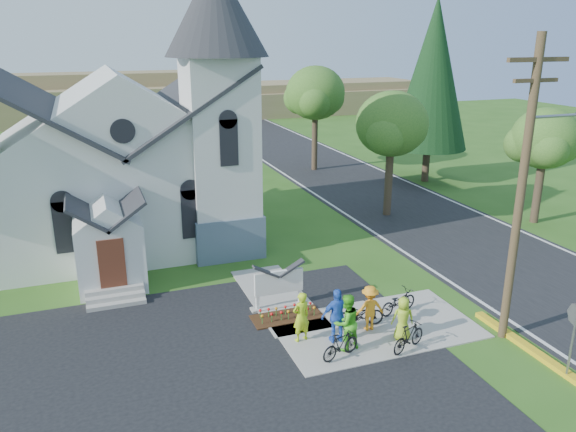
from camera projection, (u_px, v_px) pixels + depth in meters
name	position (u px, v px, depth m)	size (l,w,h in m)	color
ground	(344.00, 343.00, 18.92)	(120.00, 120.00, 0.00)	#2E5A19
parking_lot	(137.00, 427.00, 14.82)	(20.00, 16.00, 0.02)	black
road	(384.00, 198.00, 35.60)	(8.00, 90.00, 0.02)	black
sidewalk	(376.00, 327.00, 19.85)	(7.00, 4.00, 0.05)	#A7A197
church	(129.00, 138.00, 26.65)	(12.35, 12.00, 13.00)	silver
church_sign	(279.00, 283.00, 21.06)	(2.20, 0.40, 1.70)	#A7A197
flower_bed	(287.00, 317.00, 20.57)	(2.60, 1.10, 0.07)	#361D0E
utility_pole	(524.00, 184.00, 17.68)	(3.45, 0.28, 10.00)	#453322
stop_sign	(576.00, 326.00, 16.41)	(0.11, 0.76, 2.48)	gray
tree_road_near	(392.00, 125.00, 30.83)	(4.00, 4.00, 7.05)	#392B1F
tree_road_mid	(315.00, 93.00, 41.54)	(4.40, 4.40, 7.80)	#392B1F
tree_road_far	(545.00, 139.00, 29.74)	(3.60, 3.60, 6.30)	#392B1F
conifer	(433.00, 74.00, 37.66)	(5.20, 5.20, 12.40)	#392B1F
distant_hills	(172.00, 100.00, 69.66)	(61.00, 10.00, 5.60)	olive
cyclist_0	(301.00, 317.00, 18.72)	(0.64, 0.42, 1.76)	#B6DA19
bike_0	(360.00, 316.00, 19.74)	(0.55, 1.57, 0.83)	black
cyclist_1	(346.00, 322.00, 18.16)	(0.94, 0.73, 1.94)	#4CC224
bike_1	(341.00, 345.00, 17.83)	(0.42, 1.50, 0.90)	black
cyclist_2	(337.00, 316.00, 18.62)	(1.12, 0.47, 1.91)	blue
bike_2	(359.00, 314.00, 19.77)	(0.61, 1.76, 0.92)	black
cyclist_3	(370.00, 308.00, 19.46)	(1.05, 0.61, 1.63)	orange
bike_3	(409.00, 337.00, 18.26)	(0.45, 1.59, 0.95)	black
cyclist_4	(403.00, 318.00, 18.84)	(0.75, 0.49, 1.53)	#A0C525
bike_4	(398.00, 302.00, 20.75)	(0.59, 1.68, 0.88)	black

